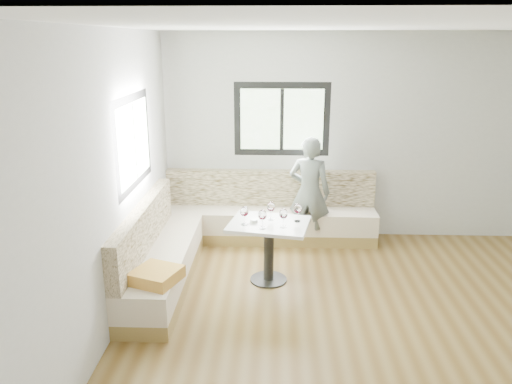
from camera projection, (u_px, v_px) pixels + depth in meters
room at (375, 188)px, 4.49m from camera, size 5.01×5.01×2.81m
banquette at (227, 233)px, 6.34m from camera, size 2.90×2.80×0.95m
table at (269, 237)px, 5.66m from camera, size 0.98×0.83×0.72m
person at (309, 192)px, 6.61m from camera, size 0.62×0.48×1.50m
olive_ramekin at (254, 221)px, 5.62m from camera, size 0.09×0.09×0.03m
wine_glass_a at (244, 212)px, 5.50m from camera, size 0.09×0.09×0.21m
wine_glass_b at (262, 216)px, 5.40m from camera, size 0.09×0.09×0.21m
wine_glass_c at (283, 214)px, 5.44m from camera, size 0.09×0.09×0.21m
wine_glass_d at (271, 207)px, 5.66m from camera, size 0.09×0.09×0.21m
wine_glass_e at (298, 209)px, 5.60m from camera, size 0.09×0.09×0.21m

